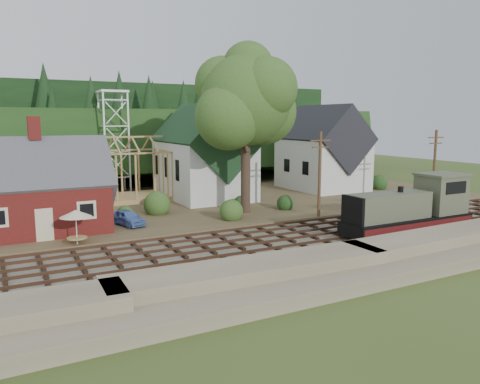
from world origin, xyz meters
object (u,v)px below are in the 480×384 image
locomotive (412,210)px  car_red (351,181)px  patio_set (76,215)px  car_blue (128,217)px

locomotive → car_red: size_ratio=2.90×
car_red → patio_set: 40.01m
locomotive → car_red: (13.55, 22.50, -1.20)m
car_red → car_blue: bearing=113.8°
locomotive → patio_set: (-23.89, 8.50, 0.34)m
car_blue → car_red: size_ratio=0.97×
car_blue → patio_set: bearing=-154.5°
car_red → patio_set: size_ratio=1.61×
locomotive → car_blue: locomotive is taller
car_red → patio_set: bearing=117.7°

